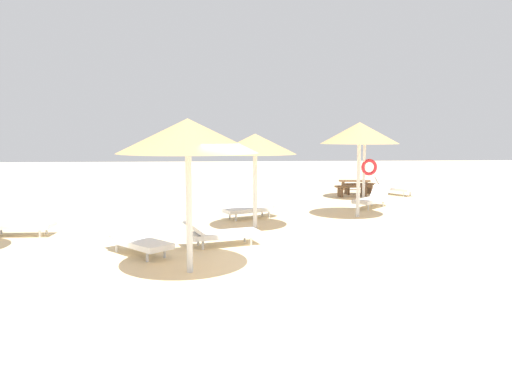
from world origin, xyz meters
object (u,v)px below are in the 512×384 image
at_px(parasol_0, 188,136).
at_px(lounger_2, 372,199).
at_px(lounger_1, 253,208).
at_px(lounger_5, 14,224).
at_px(bench_2, 354,183).
at_px(lounger_3, 393,187).
at_px(lounger_6, 219,233).
at_px(parasol_3, 365,136).
at_px(lounger_0, 136,240).
at_px(bench_1, 352,189).
at_px(parasol_2, 360,133).
at_px(parasol_1, 255,144).
at_px(bench_0, 359,186).

relative_size(parasol_0, lounger_2, 1.67).
xyz_separation_m(lounger_1, lounger_5, (-6.50, -2.27, -0.01)).
bearing_deg(bench_2, lounger_3, -57.84).
distance_m(lounger_3, lounger_6, 12.33).
bearing_deg(parasol_3, bench_2, 80.72).
distance_m(lounger_3, lounger_5, 15.42).
distance_m(lounger_0, bench_1, 12.27).
distance_m(parasol_2, parasol_3, 4.76).
distance_m(parasol_1, bench_1, 8.58).
height_order(lounger_1, bench_2, lounger_1).
height_order(parasol_0, lounger_3, parasol_0).
xyz_separation_m(parasol_0, parasol_3, (6.66, 10.51, -0.02)).
bearing_deg(parasol_2, lounger_6, -139.72).
xyz_separation_m(parasol_3, bench_1, (-0.31, 0.65, -2.26)).
bearing_deg(lounger_0, lounger_5, 147.75).
xyz_separation_m(parasol_1, bench_1, (4.75, 6.84, -2.05)).
xyz_separation_m(lounger_0, lounger_3, (9.69, 10.16, 0.00)).
distance_m(parasol_0, parasol_3, 12.44).
distance_m(parasol_2, lounger_5, 10.45).
bearing_deg(parasol_3, lounger_2, -100.04).
bearing_deg(parasol_3, bench_1, 115.48).
xyz_separation_m(parasol_0, lounger_6, (0.57, 2.18, -2.31)).
bearing_deg(parasol_3, lounger_3, 34.51).
relative_size(lounger_3, lounger_5, 0.99).
relative_size(parasol_2, parasol_3, 1.03).
relative_size(parasol_2, lounger_0, 1.70).
height_order(parasol_3, bench_2, parasol_3).
relative_size(lounger_5, bench_1, 1.25).
distance_m(lounger_2, bench_0, 4.11).
bearing_deg(parasol_2, lounger_0, -144.97).
bearing_deg(bench_1, lounger_1, -132.58).
distance_m(lounger_1, lounger_5, 6.89).
height_order(lounger_1, bench_1, lounger_1).
height_order(parasol_3, lounger_6, parasol_3).
bearing_deg(lounger_0, parasol_3, 48.44).
bearing_deg(bench_1, parasol_1, -124.78).
xyz_separation_m(lounger_1, lounger_3, (6.73, 5.64, 0.00)).
height_order(parasol_0, parasol_2, parasol_2).
xyz_separation_m(parasol_3, lounger_6, (-6.09, -8.32, -2.29)).
bearing_deg(bench_2, lounger_5, -140.57).
relative_size(lounger_0, bench_2, 1.17).
bearing_deg(bench_0, parasol_3, -98.85).
height_order(parasol_1, lounger_0, parasol_1).
height_order(lounger_0, bench_2, lounger_0).
bearing_deg(parasol_2, lounger_2, 60.29).
bearing_deg(parasol_2, bench_2, 74.74).
height_order(parasol_0, bench_1, parasol_0).
relative_size(parasol_3, bench_0, 1.93).
xyz_separation_m(lounger_1, bench_0, (5.23, 5.98, 0.02)).
bearing_deg(bench_2, parasol_2, -105.26).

